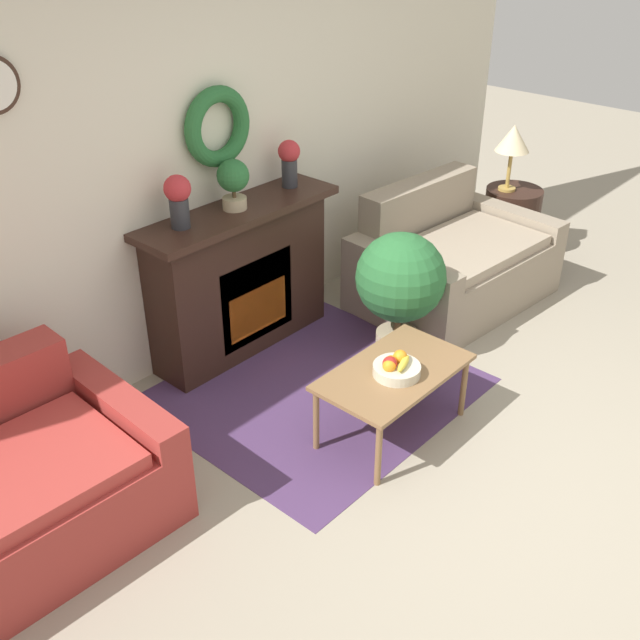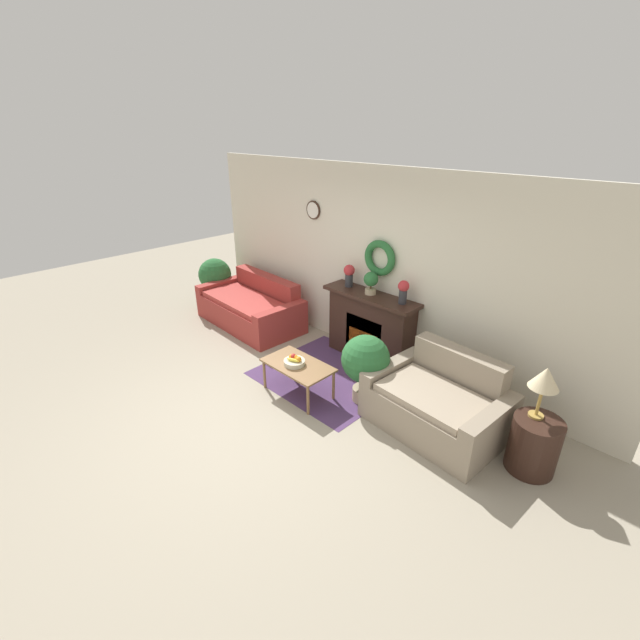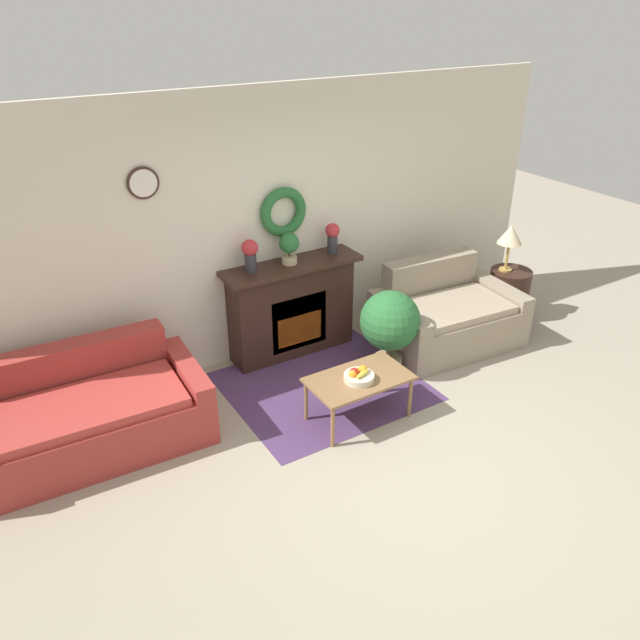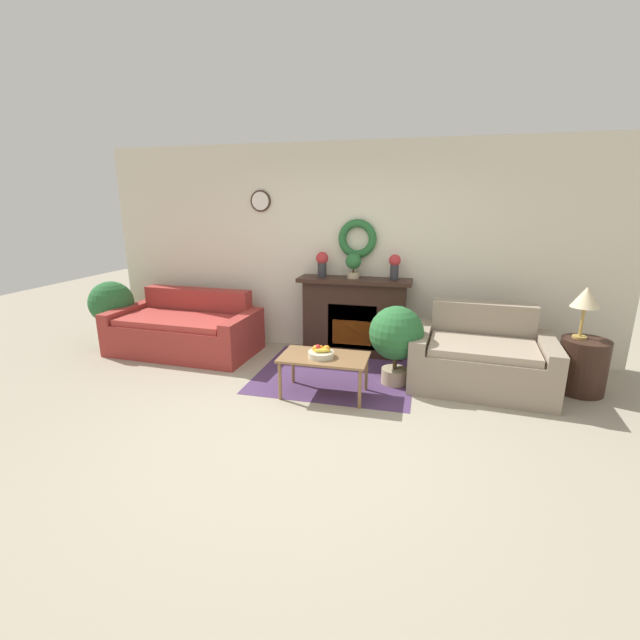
% 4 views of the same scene
% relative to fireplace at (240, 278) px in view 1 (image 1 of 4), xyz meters
% --- Properties ---
extents(ground_plane, '(16.00, 16.00, 0.00)m').
position_rel_fireplace_xyz_m(ground_plane, '(-0.12, -2.16, -0.52)').
color(ground_plane, '#9E937F').
extents(floor_rug, '(1.80, 1.62, 0.01)m').
position_rel_fireplace_xyz_m(floor_rug, '(-0.08, -0.75, -0.51)').
color(floor_rug, '#4C335B').
rests_on(floor_rug, ground_plane).
extents(wall_back, '(6.80, 0.17, 2.70)m').
position_rel_fireplace_xyz_m(wall_back, '(-0.12, 0.21, 0.84)').
color(wall_back, beige).
rests_on(wall_back, ground_plane).
extents(fireplace, '(1.45, 0.41, 1.02)m').
position_rel_fireplace_xyz_m(fireplace, '(0.00, 0.00, 0.00)').
color(fireplace, '#331E16').
rests_on(fireplace, ground_plane).
extents(loveseat_right, '(1.53, 1.09, 0.86)m').
position_rel_fireplace_xyz_m(loveseat_right, '(1.52, -0.68, -0.21)').
color(loveseat_right, gray).
rests_on(loveseat_right, ground_plane).
extents(coffee_table, '(0.90, 0.52, 0.43)m').
position_rel_fireplace_xyz_m(coffee_table, '(-0.08, -1.35, -0.13)').
color(coffee_table, olive).
rests_on(coffee_table, ground_plane).
extents(fruit_bowl, '(0.27, 0.27, 0.12)m').
position_rel_fireplace_xyz_m(fruit_bowl, '(-0.11, -1.38, -0.04)').
color(fruit_bowl, beige).
rests_on(fruit_bowl, coffee_table).
extents(side_table_by_loveseat, '(0.47, 0.47, 0.58)m').
position_rel_fireplace_xyz_m(side_table_by_loveseat, '(2.55, -0.61, -0.22)').
color(side_table_by_loveseat, '#331E16').
rests_on(side_table_by_loveseat, ground_plane).
extents(table_lamp, '(0.28, 0.28, 0.54)m').
position_rel_fireplace_xyz_m(table_lamp, '(2.49, -0.56, 0.49)').
color(table_lamp, '#B28E42').
rests_on(table_lamp, side_table_by_loveseat).
extents(vase_on_mantel_left, '(0.16, 0.16, 0.32)m').
position_rel_fireplace_xyz_m(vase_on_mantel_left, '(-0.43, 0.01, 0.69)').
color(vase_on_mantel_left, '#2D2D33').
rests_on(vase_on_mantel_left, fireplace).
extents(vase_on_mantel_right, '(0.15, 0.15, 0.32)m').
position_rel_fireplace_xyz_m(vase_on_mantel_right, '(0.50, 0.01, 0.69)').
color(vase_on_mantel_right, '#2D2D33').
rests_on(vase_on_mantel_right, fireplace).
extents(potted_plant_on_mantel, '(0.20, 0.20, 0.32)m').
position_rel_fireplace_xyz_m(potted_plant_on_mantel, '(-0.02, -0.01, 0.69)').
color(potted_plant_on_mantel, tan).
rests_on(potted_plant_on_mantel, fireplace).
extents(potted_plant_floor_by_loveseat, '(0.59, 0.59, 0.88)m').
position_rel_fireplace_xyz_m(potted_plant_floor_by_loveseat, '(0.61, -0.87, 0.04)').
color(potted_plant_floor_by_loveseat, tan).
rests_on(potted_plant_floor_by_loveseat, ground_plane).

